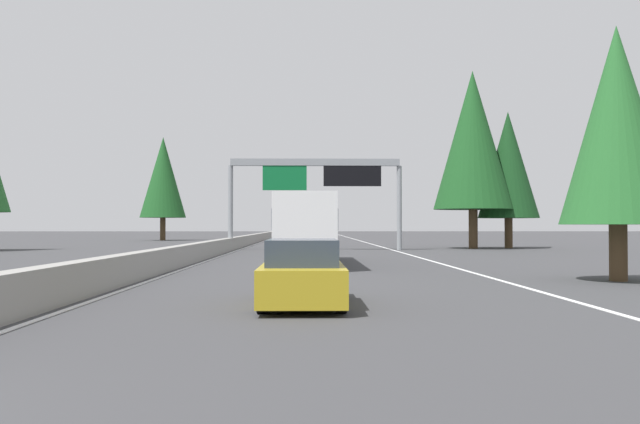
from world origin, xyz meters
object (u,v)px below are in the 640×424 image
Objects in this scene: sedan_distant_a at (308,233)px; conifer_right_foreground at (617,125)px; sign_gantry_overhead at (318,178)px; bus_near_right at (305,227)px; sedan_far_center at (310,235)px; sedan_near_center at (302,275)px; conifer_left_mid at (163,177)px; conifer_right_near at (473,140)px; conifer_right_mid at (508,165)px.

conifer_right_foreground reaches higher than sedan_distant_a.
sign_gantry_overhead is 18.53m from bus_near_right.
sedan_near_center is at bearing 179.65° from sedan_far_center.
sedan_near_center is 1.00× the size of sedan_far_center.
conifer_left_mid reaches higher than sedan_distant_a.
bus_near_right is 0.83× the size of conifer_right_near.
bus_near_right is at bearing 45.68° from conifer_right_foreground.
conifer_right_foreground is 31.56m from conifer_right_near.
bus_near_right is 0.91× the size of conifer_left_mid.
bus_near_right is at bearing 179.88° from sedan_distant_a.
conifer_right_near is at bearing -75.08° from sign_gantry_overhead.
sedan_far_center is 0.35× the size of conifer_left_mid.
sedan_near_center is 0.32× the size of conifer_right_near.
sedan_near_center is 42.32m from conifer_right_mid.
conifer_right_foreground is at bearing 174.58° from conifer_right_near.
conifer_right_mid is 45.01m from conifer_left_mid.
conifer_right_foreground reaches higher than sedan_near_center.
conifer_right_near reaches higher than sign_gantry_overhead.
sedan_near_center is at bearing 179.90° from sedan_distant_a.
conifer_right_mid is (0.94, -3.05, -1.86)m from conifer_right_near.
bus_near_right is 25.95m from conifer_right_near.
conifer_right_near is at bearing -135.15° from conifer_left_mid.
sign_gantry_overhead is 0.91× the size of conifer_right_near.
conifer_right_near is at bearing -157.04° from sedan_far_center.
conifer_left_mid is (-28.32, 17.77, 7.02)m from sedan_distant_a.
bus_near_right is (16.34, -0.01, 1.03)m from sedan_near_center.
conifer_right_near is at bearing -167.73° from sedan_distant_a.
conifer_right_foreground is (6.52, -10.06, 4.31)m from sedan_near_center.
conifer_right_mid is (4.19, -15.24, 1.32)m from sign_gantry_overhead.
conifer_right_mid is (38.69, -16.08, 5.93)m from sedan_near_center.
conifer_left_mid is at bearing 24.04° from conifer_right_foreground.
conifer_right_foreground is at bearing -173.75° from sedan_distant_a.
sedan_near_center is 12.74m from conifer_right_foreground.
sign_gantry_overhead is at bearing 104.92° from conifer_right_near.
sedan_far_center is 1.00× the size of sedan_distant_a.
conifer_right_near reaches higher than conifer_right_foreground.
conifer_left_mid reaches higher than conifer_right_foreground.
sedan_distant_a is 0.40× the size of conifer_right_mid.
sign_gantry_overhead is 2.88× the size of sedan_far_center.
conifer_right_foreground is 32.77m from conifer_right_mid.
conifer_left_mid is (1.04, 18.02, 7.02)m from sedan_far_center.
sedan_distant_a is 0.32× the size of conifer_right_near.
sedan_far_center is 0.32× the size of conifer_right_near.
sedan_distant_a is 34.16m from conifer_left_mid.
conifer_right_near is at bearing -19.03° from sedan_near_center.
sign_gantry_overhead is at bearing -179.39° from sedan_distant_a.
sign_gantry_overhead is 29.46m from conifer_right_foreground.
sedan_distant_a is (29.36, 0.25, 0.00)m from sedan_far_center.
conifer_right_near reaches higher than conifer_left_mid.
bus_near_right is at bearing 148.71° from conifer_right_near.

